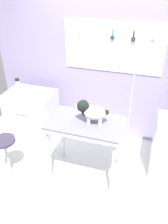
{
  "coord_description": "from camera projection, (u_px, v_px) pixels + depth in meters",
  "views": [
    {
      "loc": [
        0.67,
        -2.12,
        2.53
      ],
      "look_at": [
        -0.06,
        0.17,
        1.06
      ],
      "focal_mm": 35.86,
      "sensor_mm": 36.0,
      "label": 1
    }
  ],
  "objects": [
    {
      "name": "grooming_arm",
      "position": [
        128.0,
        120.0,
        3.07
      ],
      "size": [
        0.3,
        0.11,
        1.79
      ],
      "color": "#B7B7BC",
      "rests_on": "ground"
    },
    {
      "name": "stool",
      "position": [
        5.0,
        146.0,
        3.16
      ],
      "size": [
        0.32,
        0.32,
        0.59
      ],
      "color": "#9E9EA3",
      "rests_on": "ground"
    },
    {
      "name": "grooming_table",
      "position": [
        85.0,
        128.0,
        2.95
      ],
      "size": [
        1.0,
        0.61,
        0.91
      ],
      "color": "#B7B7BC",
      "rests_on": "ground"
    },
    {
      "name": "ground",
      "position": [
        84.0,
        182.0,
        3.23
      ],
      "size": [
        4.4,
        4.0,
        0.04
      ],
      "primitive_type": "cube",
      "color": "silver"
    },
    {
      "name": "counter_left",
      "position": [
        33.0,
        116.0,
        3.9
      ],
      "size": [
        0.8,
        0.58,
        0.88
      ],
      "color": "silver",
      "rests_on": "ground"
    },
    {
      "name": "shampoo_bottle",
      "position": [
        18.0,
        85.0,
        3.75
      ],
      "size": [
        0.07,
        0.07,
        0.2
      ],
      "color": "white",
      "rests_on": "counter_left"
    },
    {
      "name": "spray_bottle_tall",
      "position": [
        41.0,
        96.0,
        3.39
      ],
      "size": [
        0.06,
        0.06,
        0.2
      ],
      "color": "white",
      "rests_on": "counter_left"
    },
    {
      "name": "rear_wall_panel",
      "position": [
        109.0,
        73.0,
        3.65
      ],
      "size": [
        4.0,
        0.11,
        2.3
      ],
      "color": "#978BB5",
      "rests_on": "ground"
    },
    {
      "name": "dog",
      "position": [
        91.0,
        111.0,
        2.79
      ],
      "size": [
        0.43,
        0.24,
        0.31
      ],
      "color": "silver",
      "rests_on": "grooming_table"
    }
  ]
}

